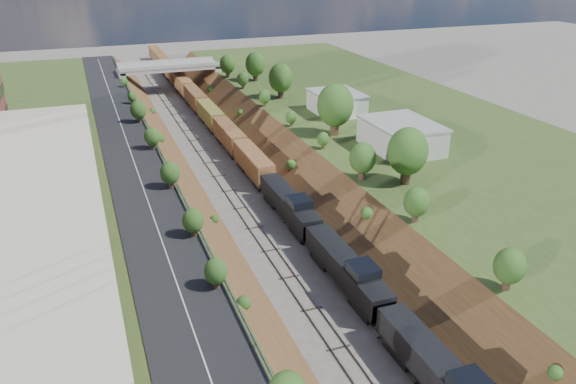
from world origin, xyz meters
The scene contains 15 objects.
platform_left centered at (-33.00, 60.00, 2.50)m, with size 44.00×180.00×5.00m, color #385020.
platform_right centered at (33.00, 60.00, 2.50)m, with size 44.00×180.00×5.00m, color #385020.
embankment_left centered at (-11.00, 60.00, 0.00)m, with size 7.07×180.00×7.07m, color brown.
embankment_right centered at (11.00, 60.00, 0.00)m, with size 7.07×180.00×7.07m, color brown.
rail_left_track centered at (-2.60, 60.00, 0.09)m, with size 1.58×180.00×0.18m, color gray.
rail_right_track centered at (2.60, 60.00, 0.09)m, with size 1.58×180.00×0.18m, color gray.
road centered at (-15.50, 60.00, 5.05)m, with size 8.00×180.00×0.10m, color black.
guardrail centered at (-11.40, 59.80, 5.55)m, with size 0.10×171.00×0.70m.
commercial_building centered at (-28.00, 38.00, 8.51)m, with size 14.30×62.30×7.00m.
overpass centered at (0.00, 122.00, 4.92)m, with size 24.50×8.30×7.40m.
white_building_near centered at (23.50, 52.00, 7.00)m, with size 9.00×12.00×4.00m, color silver.
white_building_far centered at (23.00, 74.00, 6.80)m, with size 8.00×10.00×3.60m, color silver.
tree_right_large centered at (17.00, 40.00, 9.38)m, with size 5.25×5.25×7.61m.
tree_left_crest centered at (-11.80, 20.00, 7.04)m, with size 2.45×2.45×3.55m.
freight_train centered at (2.60, 89.90, 2.43)m, with size 2.71×168.25×4.55m.
Camera 1 is at (-21.36, -18.25, 33.71)m, focal length 35.00 mm.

